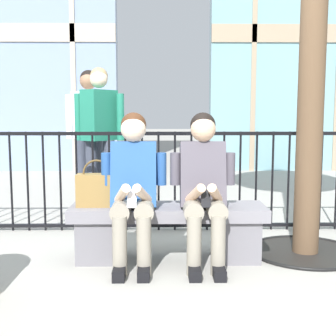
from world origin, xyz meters
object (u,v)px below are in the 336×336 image
at_px(stone_bench, 168,227).
at_px(handbag_on_bench, 97,189).
at_px(bystander_at_railing, 89,130).
at_px(seated_person_with_phone, 133,184).
at_px(bystander_further_back, 100,131).
at_px(seated_person_companion, 203,184).

relative_size(stone_bench, handbag_on_bench, 4.17).
bearing_deg(bystander_at_railing, seated_person_with_phone, -71.64).
xyz_separation_m(bystander_at_railing, bystander_further_back, (0.17, -0.33, -0.00)).
xyz_separation_m(seated_person_with_phone, bystander_at_railing, (-0.64, 1.93, 0.35)).
distance_m(handbag_on_bench, bystander_further_back, 1.54).
height_order(seated_person_with_phone, bystander_further_back, bystander_further_back).
relative_size(stone_bench, seated_person_with_phone, 1.32).
bearing_deg(bystander_at_railing, stone_bench, -63.00).
bearing_deg(stone_bench, bystander_at_railing, 117.00).
distance_m(stone_bench, bystander_at_railing, 2.15).
height_order(stone_bench, seated_person_companion, seated_person_companion).
bearing_deg(stone_bench, bystander_further_back, 117.00).
relative_size(stone_bench, seated_person_companion, 1.32).
bearing_deg(bystander_at_railing, seated_person_companion, -58.23).
height_order(seated_person_with_phone, bystander_at_railing, bystander_at_railing).
relative_size(seated_person_companion, handbag_on_bench, 3.16).
distance_m(stone_bench, seated_person_with_phone, 0.49).
bearing_deg(seated_person_with_phone, bystander_further_back, 106.43).
height_order(stone_bench, bystander_further_back, bystander_further_back).
bearing_deg(bystander_further_back, seated_person_companion, -57.30).
bearing_deg(seated_person_companion, bystander_at_railing, 121.77).
height_order(seated_person_companion, bystander_further_back, bystander_further_back).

